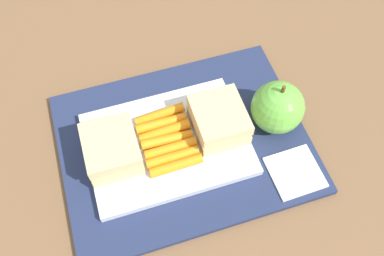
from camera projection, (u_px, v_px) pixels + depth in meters
The scene contains 8 objects.
ground_plane at pixel (184, 145), 0.62m from camera, with size 2.40×2.40×0.00m, color brown.
lunchbag_mat at pixel (184, 143), 0.62m from camera, with size 0.36×0.28×0.01m, color navy.
food_tray at pixel (168, 144), 0.61m from camera, with size 0.23×0.17×0.01m, color white.
sandwich_half_left at pixel (112, 149), 0.57m from camera, with size 0.07×0.08×0.04m.
sandwich_half_right at pixel (219, 120), 0.60m from camera, with size 0.07×0.08×0.04m.
carrot_sticks_bundle at pixel (167, 140), 0.60m from camera, with size 0.08×0.10×0.02m.
apple at pixel (278, 107), 0.60m from camera, with size 0.08×0.08×0.09m.
paper_napkin at pixel (295, 172), 0.59m from camera, with size 0.07×0.07×0.00m, color white.
Camera 1 is at (-0.08, -0.29, 0.55)m, focal length 39.02 mm.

